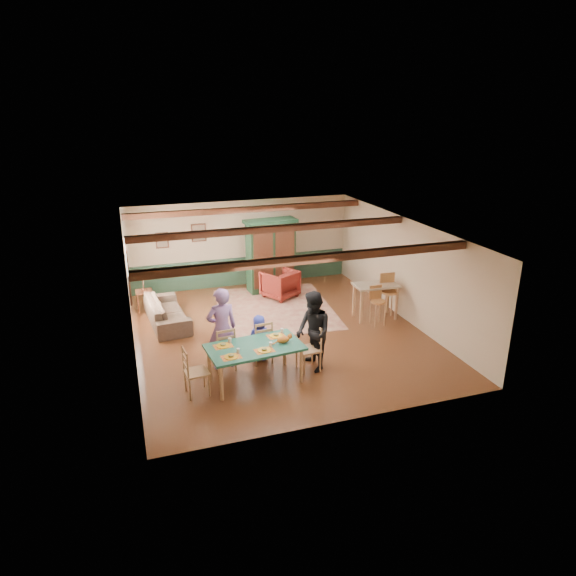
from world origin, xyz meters
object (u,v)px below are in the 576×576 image
object	(u,v)px
dining_chair_end_left	(196,371)
cat	(283,339)
armchair	(280,284)
table_lamp	(143,282)
dining_chair_far_right	(261,341)
dining_chair_end_right	(309,348)
dining_chair_far_left	(224,348)
sofa	(167,312)
end_table	(145,300)
counter_table	(375,301)
person_man	(222,329)
dining_table	(255,364)
bar_stool_right	(389,297)
bar_stool_left	(378,306)
armoire	(271,255)
person_woman	(313,332)
person_child	(259,338)

from	to	relation	value
dining_chair_end_left	cat	size ratio (longest dim) A/B	2.64
armchair	table_lamp	world-z (taller)	table_lamp
dining_chair_far_right	dining_chair_end_right	bearing A→B (deg)	136.17
dining_chair_far_left	dining_chair_end_left	distance (m)	1.11
sofa	dining_chair_far_right	bearing A→B (deg)	-152.90
cat	end_table	xyz separation A→B (m)	(-2.52, 4.87, -0.62)
dining_chair_far_left	counter_table	xyz separation A→B (m)	(4.43, 1.54, -0.03)
person_man	table_lamp	distance (m)	4.26
dining_table	dining_chair_end_left	bearing A→B (deg)	-174.20
dining_chair_end_left	sofa	size ratio (longest dim) A/B	0.45
dining_table	counter_table	bearing A→B (deg)	30.00
sofa	counter_table	size ratio (longest dim) A/B	1.94
dining_table	armchair	bearing A→B (deg)	66.72
dining_chair_end_left	bar_stool_right	size ratio (longest dim) A/B	0.83
dining_chair_end_right	dining_table	bearing A→B (deg)	-90.00
dining_chair_far_right	bar_stool_right	bearing A→B (deg)	-167.24
armchair	bar_stool_left	xyz separation A→B (m)	(1.80, -2.77, 0.10)
dining_chair_end_left	dining_chair_end_right	size ratio (longest dim) A/B	1.00
dining_table	dining_chair_far_right	world-z (taller)	dining_chair_far_right
armoire	counter_table	world-z (taller)	armoire
armoire	dining_table	bearing A→B (deg)	-114.46
armchair	end_table	bearing A→B (deg)	-32.71
dining_chair_far_right	counter_table	size ratio (longest dim) A/B	0.88
sofa	bar_stool_left	world-z (taller)	bar_stool_left
person_woman	bar_stool_left	xyz separation A→B (m)	(2.45, 1.70, -0.36)
dining_chair_end_left	dining_table	bearing A→B (deg)	-90.00
person_child	table_lamp	distance (m)	4.54
table_lamp	end_table	bearing A→B (deg)	0.00
armoire	dining_chair_far_left	bearing A→B (deg)	-122.46
person_child	end_table	size ratio (longest dim) A/B	1.90
dining_chair_far_right	armchair	size ratio (longest dim) A/B	1.10
bar_stool_right	bar_stool_left	bearing A→B (deg)	-143.65
dining_chair_end_right	bar_stool_right	world-z (taller)	bar_stool_right
dining_chair_far_right	end_table	xyz separation A→B (m)	(-2.27, 4.02, -0.23)
dining_table	person_child	bearing A→B (deg)	69.24
dining_chair_end_right	bar_stool_right	distance (m)	3.64
dining_table	person_man	xyz separation A→B (m)	(-0.51, 0.81, 0.52)
bar_stool_left	person_child	bearing A→B (deg)	-166.28
dining_table	dining_chair_far_left	distance (m)	0.89
dining_table	dining_chair_far_left	size ratio (longest dim) A/B	1.89
cat	armchair	xyz separation A→B (m)	(1.38, 4.64, -0.48)
sofa	counter_table	world-z (taller)	counter_table
dining_chair_end_right	person_woman	world-z (taller)	person_woman
armchair	person_woman	bearing A→B (deg)	52.32
dining_chair_end_left	end_table	bearing A→B (deg)	2.27
sofa	table_lamp	bearing A→B (deg)	17.85
armoire	end_table	world-z (taller)	armoire
dining_chair_far_left	sofa	world-z (taller)	dining_chair_far_left
dining_chair_end_left	table_lamp	size ratio (longest dim) A/B	1.97
dining_table	dining_chair_far_right	bearing A→B (deg)	66.75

